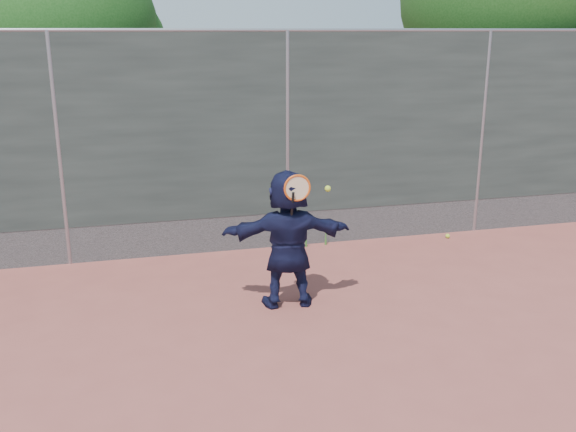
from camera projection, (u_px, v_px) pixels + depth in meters
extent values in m
plane|color=#9E4C42|center=(379.00, 362.00, 6.03)|extent=(80.00, 80.00, 0.00)
imported|color=#141738|center=(288.00, 239.00, 7.09)|extent=(1.49, 0.60, 1.56)
sphere|color=#BFE031|center=(448.00, 236.00, 9.60)|extent=(0.07, 0.07, 0.07)
cube|color=#38423D|center=(287.00, 125.00, 8.80)|extent=(20.00, 0.04, 2.50)
cube|color=slate|center=(287.00, 229.00, 9.22)|extent=(20.00, 0.03, 0.50)
cylinder|color=gray|center=(287.00, 30.00, 8.45)|extent=(20.00, 0.05, 0.05)
cylinder|color=gray|center=(59.00, 153.00, 8.16)|extent=(0.06, 0.06, 3.00)
cylinder|color=gray|center=(287.00, 143.00, 8.87)|extent=(0.06, 0.06, 3.00)
cylinder|color=gray|center=(482.00, 134.00, 9.58)|extent=(0.06, 0.06, 3.00)
torus|color=#D85114|center=(297.00, 188.00, 6.74)|extent=(0.29, 0.03, 0.29)
cylinder|color=beige|center=(297.00, 188.00, 6.74)|extent=(0.25, 0.01, 0.25)
cylinder|color=black|center=(292.00, 206.00, 6.81)|extent=(0.03, 0.13, 0.33)
sphere|color=#BFE031|center=(328.00, 189.00, 6.91)|extent=(0.07, 0.07, 0.07)
cylinder|color=#382314|center=(490.00, 124.00, 12.04)|extent=(0.28, 0.28, 2.60)
sphere|color=#23561C|center=(529.00, 17.00, 11.86)|extent=(2.52, 2.52, 2.52)
cylinder|color=#382314|center=(76.00, 145.00, 11.06)|extent=(0.28, 0.28, 2.20)
sphere|color=#23561C|center=(66.00, 29.00, 10.53)|extent=(3.00, 3.00, 3.00)
sphere|color=#23561C|center=(105.00, 47.00, 10.94)|extent=(2.10, 2.10, 2.10)
cone|color=#387226|center=(306.00, 238.00, 9.20)|extent=(0.03, 0.03, 0.26)
cone|color=#387226|center=(326.00, 235.00, 9.28)|extent=(0.03, 0.03, 0.30)
cone|color=#387226|center=(283.00, 242.00, 9.10)|extent=(0.03, 0.03, 0.22)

